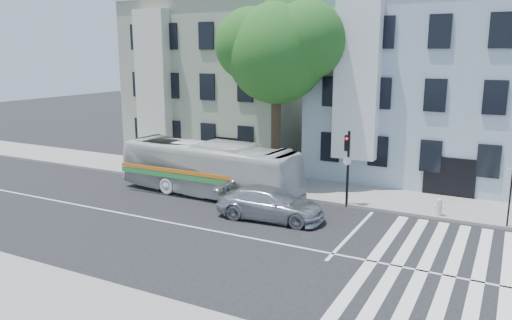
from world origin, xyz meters
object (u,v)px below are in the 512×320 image
Objects in this scene: traffic_signal at (348,159)px; fire_hydrant at (439,207)px; sedan at (270,204)px; bus at (209,168)px.

traffic_signal is 4.63× the size of fire_hydrant.
fire_hydrant is at bearing -66.49° from sedan.
bus reaches higher than sedan.
sedan reaches higher than fire_hydrant.
bus is at bearing 61.41° from sedan.
fire_hydrant is (6.90, 3.70, -0.16)m from sedan.
bus is 11.75m from fire_hydrant.
sedan is 7.83m from fire_hydrant.
sedan is at bearing -132.15° from traffic_signal.
bus is 2.08× the size of sedan.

